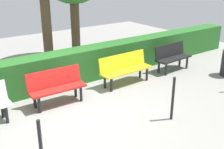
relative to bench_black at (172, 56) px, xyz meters
The scene contains 7 objects.
ground_plane 4.01m from the bench_black, 10.04° to the left, with size 17.20×17.20×0.00m, color gray.
bench_black is the anchor object (origin of this frame).
bench_yellow 1.96m from the bench_black, ahead, with size 1.64×0.50×0.86m.
bench_red 4.12m from the bench_black, ahead, with size 1.40×0.51×0.86m.
hedge_row 3.15m from the bench_black, 18.04° to the right, with size 13.20×0.65×0.96m, color #266023.
railing_post_mid 3.29m from the bench_black, 42.69° to the left, with size 0.06×0.06×1.00m, color black.
railing_post_far 5.87m from the bench_black, 22.34° to the left, with size 0.06×0.06×1.00m, color black.
Camera 1 is at (2.78, 5.16, 3.13)m, focal length 44.62 mm.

